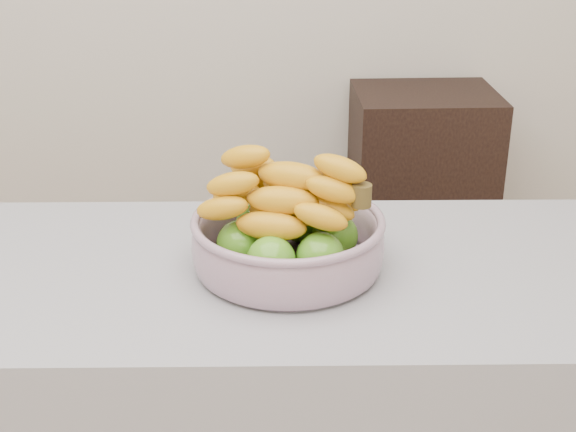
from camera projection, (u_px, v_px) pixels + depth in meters
The scene contains 2 objects.
cabinet at pixel (418, 209), 2.83m from camera, with size 0.47×0.38×0.85m, color black.
fruit_bowl at pixel (288, 235), 1.39m from camera, with size 0.34×0.34×0.20m.
Camera 1 is at (0.28, -0.81, 1.56)m, focal length 50.00 mm.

